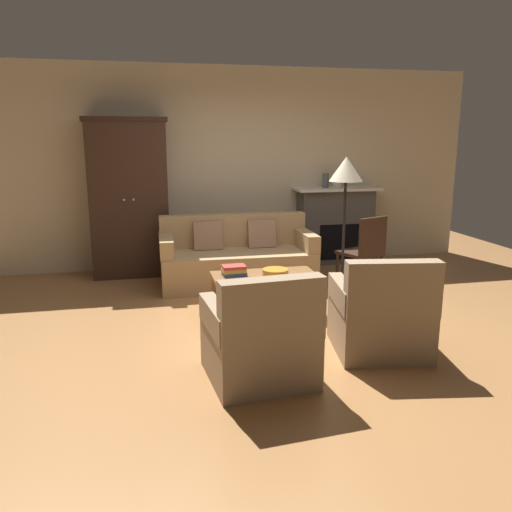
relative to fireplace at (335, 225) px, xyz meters
The scene contains 14 objects.
ground_plane 2.83m from the fireplace, 124.00° to the right, with size 9.60×9.60×0.00m, color #B27A47.
back_wall 1.78m from the fireplace, behind, with size 7.20×0.10×2.80m, color beige.
fireplace is the anchor object (origin of this frame).
armoire 2.99m from the fireplace, behind, with size 1.06×0.57×2.08m.
couch 1.87m from the fireplace, 152.53° to the right, with size 1.94×0.89×0.86m.
coffee_table 2.58m from the fireplace, 127.23° to the right, with size 1.10×0.60×0.42m.
fruit_bowl 2.56m from the fireplace, 124.89° to the right, with size 0.27×0.27×0.07m, color orange.
book_stack 2.73m from the fireplace, 133.53° to the right, with size 0.26×0.19×0.11m.
mantel_vase_slate 0.68m from the fireplace, behind, with size 0.09×0.09×0.21m, color #565B66.
mantel_vase_cream 0.66m from the fireplace, 90.00° to the right, with size 0.15×0.15×0.21m, color beige.
armchair_near_left 4.06m from the fireplace, 118.86° to the right, with size 0.84×0.83×0.88m.
armchair_near_right 3.37m from the fireplace, 104.18° to the right, with size 0.88×0.88×0.88m.
side_chair_wooden 1.39m from the fireplace, 95.63° to the right, with size 0.58×0.58×0.90m.
floor_lamp 2.19m from the fireplace, 108.65° to the right, with size 0.36×0.36×1.63m.
Camera 1 is at (-1.23, -4.83, 1.83)m, focal length 36.22 mm.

